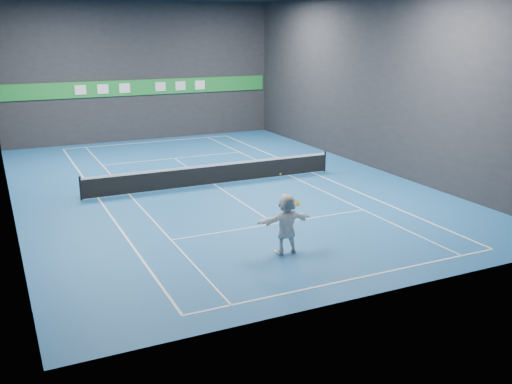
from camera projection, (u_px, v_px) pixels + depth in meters
name	position (u px, v px, depth m)	size (l,w,h in m)	color
ground	(214.00, 184.00, 27.40)	(26.00, 26.00, 0.00)	#1B5896
wall_back	(141.00, 72.00, 37.48)	(18.00, 0.10, 9.00)	#232326
wall_front	(391.00, 135.00, 14.85)	(18.00, 0.10, 9.00)	#232326
wall_right	(373.00, 83.00, 29.85)	(0.10, 26.00, 9.00)	#232326
baseline_near	(358.00, 278.00, 17.05)	(10.98, 0.08, 0.01)	white
baseline_far	(149.00, 142.00, 37.74)	(10.98, 0.08, 0.01)	white
sideline_doubles_left	(98.00, 198.00, 25.15)	(0.08, 23.78, 0.01)	white
sideline_doubles_right	(313.00, 173.00, 29.64)	(0.08, 23.78, 0.01)	white
sideline_singles_left	(129.00, 194.00, 25.71)	(0.06, 23.78, 0.01)	white
sideline_singles_right	(289.00, 175.00, 29.08)	(0.06, 23.78, 0.01)	white
service_line_near	(275.00, 224.00, 21.82)	(8.23, 0.06, 0.01)	white
service_line_far	(174.00, 158.00, 32.96)	(8.23, 0.06, 0.01)	white
center_service_line	(214.00, 184.00, 27.39)	(0.06, 12.80, 0.01)	white
player	(286.00, 223.00, 18.72)	(1.90, 0.61, 2.05)	white
tennis_ball	(280.00, 174.00, 18.21)	(0.06, 0.06, 0.06)	#D4F829
tennis_net	(214.00, 174.00, 27.25)	(12.50, 0.10, 1.07)	black
sponsor_banner	(143.00, 87.00, 37.69)	(17.64, 0.11, 1.00)	#1D8830
tennis_racket	(294.00, 204.00, 18.72)	(0.54, 0.41, 0.59)	red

